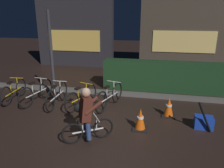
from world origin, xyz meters
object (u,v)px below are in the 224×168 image
parked_bike_center_left (57,95)px  blue_crate (204,122)px  parked_bike_left_mid (37,92)px  cyclist (86,115)px  street_post (52,58)px  parked_bike_right_mid (110,97)px  closed_umbrella (205,118)px  parked_bike_center_right (82,97)px  parked_bike_leftmost (14,91)px  traffic_cone_near (140,119)px  traffic_cone_far (169,107)px

parked_bike_center_left → blue_crate: bearing=-99.8°
parked_bike_left_mid → cyclist: bearing=-120.5°
parked_bike_left_mid → blue_crate: parked_bike_left_mid is taller
street_post → parked_bike_left_mid: size_ratio=1.76×
parked_bike_right_mid → closed_umbrella: (2.53, -1.03, 0.05)m
parked_bike_center_right → cyclist: 1.92m
parked_bike_leftmost → traffic_cone_near: bearing=-109.7°
parked_bike_right_mid → traffic_cone_near: 1.57m
blue_crate → parked_bike_center_left: bearing=172.1°
traffic_cone_near → cyclist: cyclist is taller
parked_bike_leftmost → traffic_cone_far: parked_bike_leftmost is taller
parked_bike_left_mid → parked_bike_right_mid: bearing=-79.1°
parked_bike_left_mid → cyclist: 2.93m
parked_bike_left_mid → blue_crate: size_ratio=3.69×
parked_bike_leftmost → parked_bike_center_right: size_ratio=1.05×
parked_bike_leftmost → parked_bike_left_mid: 0.82m
parked_bike_center_left → traffic_cone_near: parked_bike_center_left is taller
traffic_cone_near → closed_umbrella: closed_umbrella is taller
parked_bike_leftmost → closed_umbrella: size_ratio=1.81×
parked_bike_left_mid → blue_crate: 4.99m
cyclist → closed_umbrella: cyclist is taller
street_post → parked_bike_center_right: (1.03, -0.30, -1.11)m
parked_bike_center_right → traffic_cone_far: parked_bike_center_right is taller
parked_bike_right_mid → blue_crate: size_ratio=3.60×
parked_bike_right_mid → traffic_cone_near: bearing=-122.6°
traffic_cone_far → cyclist: size_ratio=0.45×
traffic_cone_near → parked_bike_left_mid: bearing=162.5°
traffic_cone_far → closed_umbrella: bearing=-43.9°
street_post → closed_umbrella: 4.65m
parked_bike_leftmost → parked_bike_center_right: parked_bike_leftmost is taller
parked_bike_leftmost → parked_bike_left_mid: size_ratio=0.95×
parked_bike_center_right → parked_bike_center_left: bearing=109.4°
closed_umbrella → parked_bike_right_mid: bearing=-40.2°
blue_crate → cyclist: cyclist is taller
parked_bike_left_mid → traffic_cone_far: bearing=-84.1°
traffic_cone_far → cyclist: 2.49m
parked_bike_right_mid → blue_crate: (2.57, -0.78, -0.19)m
parked_bike_right_mid → cyclist: 1.96m
parked_bike_center_left → closed_umbrella: 4.23m
street_post → cyclist: street_post is taller
parked_bike_center_left → parked_bike_right_mid: size_ratio=0.99×
parked_bike_left_mid → cyclist: cyclist is taller
street_post → parked_bike_right_mid: bearing=-3.6°
street_post → parked_bike_right_mid: (1.86, -0.12, -1.09)m
cyclist → closed_umbrella: size_ratio=1.47×
cyclist → parked_bike_left_mid: bearing=108.7°
parked_bike_left_mid → traffic_cone_near: parked_bike_left_mid is taller
parked_bike_left_mid → parked_bike_center_left: size_ratio=1.03×
parked_bike_center_left → parked_bike_right_mid: (1.62, 0.20, 0.01)m
parked_bike_left_mid → closed_umbrella: 4.98m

